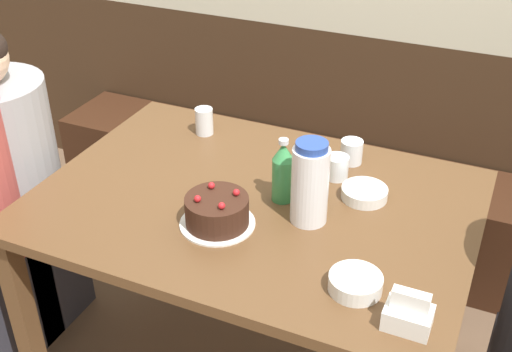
# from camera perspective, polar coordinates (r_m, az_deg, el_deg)

# --- Properties ---
(bench_seat) EXTENTS (2.64, 0.38, 0.44)m
(bench_seat) POSITION_cam_1_polar(r_m,az_deg,el_deg) (2.90, 6.62, -2.24)
(bench_seat) COLOR #381E11
(bench_seat) RESTS_ON ground_plane
(dining_table) EXTENTS (1.32, 0.95, 0.74)m
(dining_table) POSITION_cam_1_polar(r_m,az_deg,el_deg) (2.01, -0.12, -4.11)
(dining_table) COLOR brown
(dining_table) RESTS_ON ground_plane
(birthday_cake) EXTENTS (0.22, 0.22, 0.11)m
(birthday_cake) POSITION_cam_1_polar(r_m,az_deg,el_deg) (1.83, -3.48, -3.18)
(birthday_cake) COLOR white
(birthday_cake) RESTS_ON dining_table
(water_pitcher) EXTENTS (0.11, 0.11, 0.26)m
(water_pitcher) POSITION_cam_1_polar(r_m,az_deg,el_deg) (1.81, 4.82, -0.64)
(water_pitcher) COLOR white
(water_pitcher) RESTS_ON dining_table
(soju_bottle) EXTENTS (0.07, 0.07, 0.21)m
(soju_bottle) POSITION_cam_1_polar(r_m,az_deg,el_deg) (1.91, 2.40, 0.39)
(soju_bottle) COLOR #388E4C
(soju_bottle) RESTS_ON dining_table
(napkin_holder) EXTENTS (0.11, 0.08, 0.11)m
(napkin_holder) POSITION_cam_1_polar(r_m,az_deg,el_deg) (1.56, 13.39, -11.87)
(napkin_holder) COLOR white
(napkin_holder) RESTS_ON dining_table
(bowl_soup_white) EXTENTS (0.14, 0.14, 0.04)m
(bowl_soup_white) POSITION_cam_1_polar(r_m,az_deg,el_deg) (1.98, 9.61, -1.50)
(bowl_soup_white) COLOR white
(bowl_soup_white) RESTS_ON dining_table
(bowl_rice_small) EXTENTS (0.14, 0.14, 0.04)m
(bowl_rice_small) POSITION_cam_1_polar(r_m,az_deg,el_deg) (1.64, 8.83, -9.39)
(bowl_rice_small) COLOR white
(bowl_rice_small) RESTS_ON dining_table
(glass_water_tall) EXTENTS (0.06, 0.06, 0.10)m
(glass_water_tall) POSITION_cam_1_polar(r_m,az_deg,el_deg) (2.32, -4.63, 4.88)
(glass_water_tall) COLOR silver
(glass_water_tall) RESTS_ON dining_table
(glass_tumbler_short) EXTENTS (0.07, 0.07, 0.08)m
(glass_tumbler_short) POSITION_cam_1_polar(r_m,az_deg,el_deg) (2.15, 8.48, 2.15)
(glass_tumbler_short) COLOR silver
(glass_tumbler_short) RESTS_ON dining_table
(glass_shot_small) EXTENTS (0.07, 0.07, 0.08)m
(glass_shot_small) POSITION_cam_1_polar(r_m,az_deg,el_deg) (2.06, 7.21, 0.79)
(glass_shot_small) COLOR silver
(glass_shot_small) RESTS_ON dining_table
(person_pale_blue_shirt) EXTENTS (0.37, 0.37, 1.18)m
(person_pale_blue_shirt) POSITION_cam_1_polar(r_m,az_deg,el_deg) (2.46, -21.00, -1.14)
(person_pale_blue_shirt) COLOR #33333D
(person_pale_blue_shirt) RESTS_ON ground_plane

